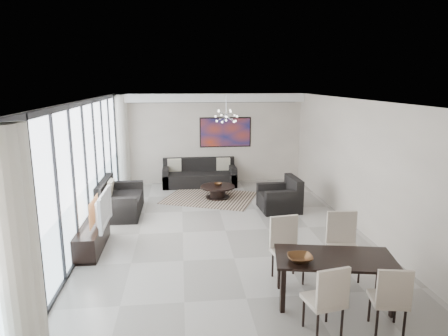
{
  "coord_description": "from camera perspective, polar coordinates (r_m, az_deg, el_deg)",
  "views": [
    {
      "loc": [
        -0.96,
        -8.4,
        3.3
      ],
      "look_at": [
        0.06,
        0.88,
        1.25
      ],
      "focal_mm": 32.0,
      "sensor_mm": 36.0,
      "label": 1
    }
  ],
  "objects": [
    {
      "name": "dining_table",
      "position": [
        6.34,
        15.5,
        -12.88
      ],
      "size": [
        1.89,
        1.19,
        0.73
      ],
      "color": "black",
      "rests_on": "floor"
    },
    {
      "name": "chandelier",
      "position": [
        11.02,
        0.32,
        7.43
      ],
      "size": [
        0.66,
        0.66,
        0.71
      ],
      "color": "silver",
      "rests_on": "room_shell"
    },
    {
      "name": "sofa_main",
      "position": [
        12.85,
        -3.53,
        -1.21
      ],
      "size": [
        2.32,
        0.95,
        0.85
      ],
      "color": "black",
      "rests_on": "floor"
    },
    {
      "name": "soffit",
      "position": [
        12.75,
        -1.98,
        9.99
      ],
      "size": [
        5.98,
        0.4,
        0.26
      ],
      "primitive_type": "cube",
      "color": "white",
      "rests_on": "room_shell"
    },
    {
      "name": "dining_chair_nw",
      "position": [
        6.9,
        8.85,
        -10.63
      ],
      "size": [
        0.56,
        0.56,
        1.07
      ],
      "color": "beige",
      "rests_on": "floor"
    },
    {
      "name": "dining_chair_ne",
      "position": [
        7.22,
        16.61,
        -9.77
      ],
      "size": [
        0.55,
        0.55,
        1.11
      ],
      "color": "beige",
      "rests_on": "floor"
    },
    {
      "name": "coffee_table",
      "position": [
        11.47,
        -0.9,
        -3.32
      ],
      "size": [
        0.99,
        0.99,
        0.35
      ],
      "color": "black",
      "rests_on": "floor"
    },
    {
      "name": "rug",
      "position": [
        11.51,
        -2.03,
        -4.25
      ],
      "size": [
        2.97,
        2.66,
        0.01
      ],
      "primitive_type": "cube",
      "rotation": [
        0.0,
        0.0,
        -0.39
      ],
      "color": "black",
      "rests_on": "floor"
    },
    {
      "name": "room_shell",
      "position": [
        8.72,
        3.25,
        0.11
      ],
      "size": [
        6.0,
        9.0,
        2.9
      ],
      "color": "#A8A39B",
      "rests_on": "ground"
    },
    {
      "name": "tv_console",
      "position": [
        8.49,
        -18.33,
        -9.42
      ],
      "size": [
        0.43,
        1.54,
        0.48
      ],
      "primitive_type": "cube",
      "color": "black",
      "rests_on": "floor"
    },
    {
      "name": "armchair",
      "position": [
        10.5,
        8.1,
        -4.39
      ],
      "size": [
        1.02,
        1.07,
        0.86
      ],
      "color": "black",
      "rests_on": "floor"
    },
    {
      "name": "dining_chair_sw",
      "position": [
        5.57,
        14.61,
        -17.3
      ],
      "size": [
        0.54,
        0.54,
        1.01
      ],
      "color": "beige",
      "rests_on": "floor"
    },
    {
      "name": "bowl_dining",
      "position": [
        6.05,
        10.8,
        -12.56
      ],
      "size": [
        0.37,
        0.37,
        0.09
      ],
      "primitive_type": "imported",
      "rotation": [
        0.0,
        0.0,
        -0.03
      ],
      "color": "brown",
      "rests_on": "dining_table"
    },
    {
      "name": "bowl_coffee",
      "position": [
        11.49,
        -0.86,
        -2.34
      ],
      "size": [
        0.24,
        0.24,
        0.07
      ],
      "primitive_type": "imported",
      "rotation": [
        0.0,
        0.0,
        0.09
      ],
      "color": "brown",
      "rests_on": "coffee_table"
    },
    {
      "name": "dining_chair_se",
      "position": [
        5.88,
        22.74,
        -16.5
      ],
      "size": [
        0.52,
        0.52,
        0.97
      ],
      "color": "beige",
      "rests_on": "floor"
    },
    {
      "name": "painting",
      "position": [
        13.06,
        0.2,
        5.12
      ],
      "size": [
        1.68,
        0.04,
        0.98
      ],
      "primitive_type": "cube",
      "color": "#AC3517",
      "rests_on": "room_shell"
    },
    {
      "name": "side_table",
      "position": [
        11.33,
        -14.44,
        -3.19
      ],
      "size": [
        0.37,
        0.37,
        0.51
      ],
      "color": "black",
      "rests_on": "floor"
    },
    {
      "name": "television",
      "position": [
        8.29,
        -17.47,
        -5.61
      ],
      "size": [
        0.16,
        1.18,
        0.68
      ],
      "primitive_type": "imported",
      "rotation": [
        0.0,
        0.0,
        1.58
      ],
      "color": "gray",
      "rests_on": "tv_console"
    },
    {
      "name": "window_wall",
      "position": [
        8.81,
        -18.56,
        -0.29
      ],
      "size": [
        0.37,
        8.95,
        2.9
      ],
      "color": "silver",
      "rests_on": "floor"
    },
    {
      "name": "loveseat",
      "position": [
        10.46,
        -14.8,
        -4.73
      ],
      "size": [
        0.98,
        1.75,
        0.87
      ],
      "color": "black",
      "rests_on": "floor"
    }
  ]
}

